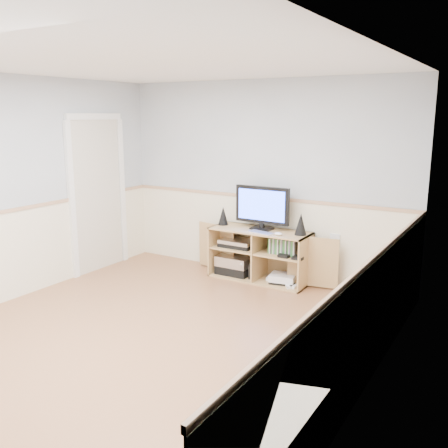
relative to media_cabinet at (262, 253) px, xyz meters
The scene contains 11 objects.
room 2.12m from the media_cabinet, 95.03° to the right, with size 4.04×4.54×2.54m.
media_cabinet is the anchor object (origin of this frame).
monitor 0.61m from the media_cabinet, 90.00° to the right, with size 0.72×0.18×0.54m.
speaker_left 0.71m from the media_cabinet, behind, with size 0.13×0.13×0.24m, color black.
speaker_right 0.70m from the media_cabinet, ahead, with size 0.14×0.14×0.26m, color black.
keyboard 0.39m from the media_cabinet, 67.18° to the right, with size 0.33×0.13×0.01m, color silver.
mouse 0.50m from the media_cabinet, 31.70° to the right, with size 0.10×0.06×0.04m, color white.
av_components 0.36m from the media_cabinet, behind, with size 0.52×0.33×0.47m.
game_consoles 0.42m from the media_cabinet, 11.88° to the right, with size 0.46×0.31×0.11m.
game_cases 0.38m from the media_cabinet, 12.67° to the right, with size 0.36×0.14×0.19m, color #3F8C3F.
wall_outlet 0.95m from the media_cabinet, 12.20° to the left, with size 0.12×0.03×0.12m, color white.
Camera 1 is at (2.88, -3.45, 2.06)m, focal length 40.00 mm.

